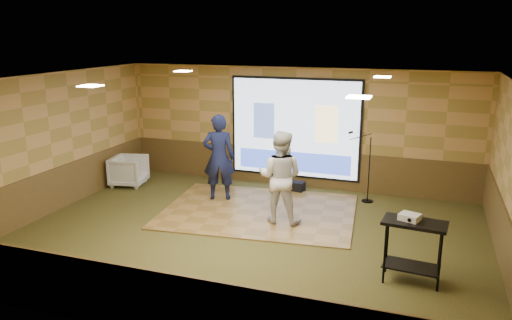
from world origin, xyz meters
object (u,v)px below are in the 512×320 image
(projector_screen, at_px, (295,129))
(projector, at_px, (410,217))
(mic_stand, at_px, (366,181))
(dance_floor, at_px, (259,211))
(banquet_chair, at_px, (129,171))
(duffel_bag, at_px, (296,187))
(av_table, at_px, (413,239))
(player_right, at_px, (280,177))
(player_left, at_px, (219,157))

(projector_screen, xyz_separation_m, projector, (2.98, -4.23, -0.42))
(mic_stand, bearing_deg, dance_floor, -124.57)
(banquet_chair, distance_m, duffel_bag, 4.29)
(mic_stand, height_order, duffel_bag, mic_stand)
(projector_screen, xyz_separation_m, mic_stand, (1.88, -0.61, -0.98))
(projector_screen, relative_size, projector, 11.10)
(av_table, distance_m, duffel_bag, 4.83)
(player_right, relative_size, banquet_chair, 2.26)
(dance_floor, relative_size, duffel_bag, 10.27)
(av_table, bearing_deg, player_left, 149.21)
(player_right, xyz_separation_m, projector, (2.59, -1.67, 0.08))
(projector_screen, relative_size, av_table, 3.29)
(player_right, bearing_deg, projector_screen, -82.16)
(mic_stand, relative_size, duffel_bag, 4.12)
(projector_screen, bearing_deg, projector, -54.83)
(dance_floor, bearing_deg, projector, -33.83)
(projector_screen, relative_size, player_left, 1.66)
(mic_stand, distance_m, banquet_chair, 5.93)
(av_table, relative_size, projector, 3.37)
(projector_screen, bearing_deg, av_table, -54.33)
(dance_floor, xyz_separation_m, player_right, (0.61, -0.48, 0.97))
(av_table, bearing_deg, dance_floor, 146.39)
(av_table, bearing_deg, mic_stand, 107.88)
(mic_stand, xyz_separation_m, duffel_bag, (-1.70, 0.18, -0.37))
(projector_screen, bearing_deg, dance_floor, -96.11)
(duffel_bag, bearing_deg, projector, -53.55)
(duffel_bag, bearing_deg, projector_screen, 112.36)
(player_left, xyz_separation_m, mic_stand, (3.24, 1.02, -0.54))
(projector_screen, distance_m, mic_stand, 2.21)
(dance_floor, relative_size, player_left, 2.05)
(av_table, xyz_separation_m, projector, (-0.08, 0.04, 0.34))
(av_table, relative_size, banquet_chair, 1.20)
(dance_floor, bearing_deg, player_left, 158.34)
(projector_screen, bearing_deg, player_left, -129.83)
(dance_floor, relative_size, av_table, 4.08)
(projector, xyz_separation_m, banquet_chair, (-6.98, 2.88, -0.67))
(player_left, bearing_deg, dance_floor, 139.48)
(player_left, xyz_separation_m, av_table, (4.42, -2.64, -0.32))
(dance_floor, distance_m, banquet_chair, 3.87)
(player_left, relative_size, av_table, 1.99)
(projector, relative_size, mic_stand, 0.18)
(player_right, distance_m, duffel_bag, 2.30)
(projector_screen, height_order, banquet_chair, projector_screen)
(projector_screen, relative_size, player_right, 1.74)
(projector, distance_m, banquet_chair, 7.58)
(player_left, bearing_deg, mic_stand, 178.52)
(projector_screen, bearing_deg, player_right, -81.34)
(dance_floor, xyz_separation_m, player_left, (-1.14, 0.45, 1.02))
(dance_floor, xyz_separation_m, av_table, (3.29, -2.18, 0.70))
(player_right, bearing_deg, av_table, 146.59)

